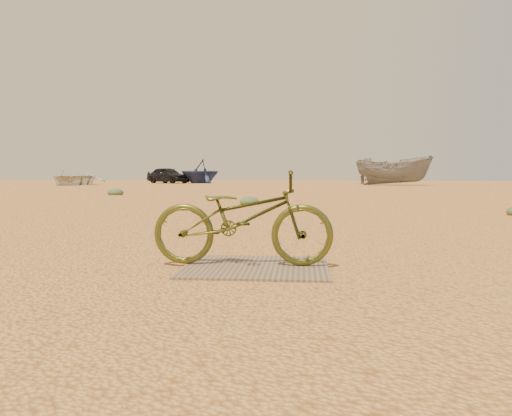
# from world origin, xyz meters

# --- Properties ---
(ground) EXTENTS (120.00, 120.00, 0.00)m
(ground) POSITION_xyz_m (0.00, 0.00, 0.00)
(ground) COLOR #E3A35B
(ground) RESTS_ON ground
(plywood_board) EXTENTS (1.43, 1.24, 0.02)m
(plywood_board) POSITION_xyz_m (0.57, -0.25, 0.01)
(plywood_board) COLOR #7F6855
(plywood_board) RESTS_ON ground
(bicycle) EXTENTS (1.82, 0.64, 0.96)m
(bicycle) POSITION_xyz_m (0.43, -0.19, 0.50)
(bicycle) COLOR #4A4E1C
(bicycle) RESTS_ON plywood_board
(car) EXTENTS (4.72, 3.93, 1.52)m
(car) POSITION_xyz_m (-11.50, 40.89, 0.76)
(car) COLOR black
(car) RESTS_ON ground
(boat_near_left) EXTENTS (4.40, 5.97, 1.20)m
(boat_near_left) POSITION_xyz_m (-17.38, 33.61, 0.60)
(boat_near_left) COLOR silver
(boat_near_left) RESTS_ON ground
(boat_far_left) EXTENTS (5.62, 5.68, 2.26)m
(boat_far_left) POSITION_xyz_m (-8.50, 41.42, 1.13)
(boat_far_left) COLOR navy
(boat_far_left) RESTS_ON ground
(boat_mid_right) EXTENTS (6.31, 3.94, 2.29)m
(boat_mid_right) POSITION_xyz_m (8.26, 35.06, 1.14)
(boat_mid_right) COLOR gray
(boat_mid_right) RESTS_ON ground
(kale_a) EXTENTS (0.58, 0.58, 0.32)m
(kale_a) POSITION_xyz_m (-0.54, 9.79, 0.00)
(kale_a) COLOR #56734E
(kale_a) RESTS_ON ground
(kale_c) EXTENTS (0.69, 0.69, 0.38)m
(kale_c) POSITION_xyz_m (-7.06, 15.93, 0.00)
(kale_c) COLOR #56734E
(kale_c) RESTS_ON ground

